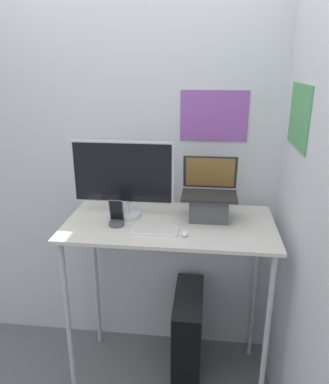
{
  "coord_description": "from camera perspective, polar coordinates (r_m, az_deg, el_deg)",
  "views": [
    {
      "loc": [
        0.2,
        -1.64,
        1.99
      ],
      "look_at": [
        -0.03,
        0.31,
        1.3
      ],
      "focal_mm": 35.0,
      "sensor_mm": 36.0,
      "label": 1
    }
  ],
  "objects": [
    {
      "name": "laptop",
      "position": [
        2.16,
        6.79,
        -1.48
      ],
      "size": [
        0.31,
        0.24,
        0.35
      ],
      "color": "#4C4C51",
      "rests_on": "desk"
    },
    {
      "name": "computer_tower",
      "position": [
        2.63,
        3.57,
        -20.72
      ],
      "size": [
        0.18,
        0.51,
        0.59
      ],
      "color": "black",
      "rests_on": "ground_plane"
    },
    {
      "name": "keyboard",
      "position": [
        2.02,
        -1.51,
        -5.91
      ],
      "size": [
        0.24,
        0.11,
        0.02
      ],
      "color": "white",
      "rests_on": "desk"
    },
    {
      "name": "mouse",
      "position": [
        1.98,
        3.11,
        -6.33
      ],
      "size": [
        0.03,
        0.06,
        0.03
      ],
      "color": "white",
      "rests_on": "desk"
    },
    {
      "name": "cell_phone",
      "position": [
        2.1,
        -7.33,
        -4.06
      ],
      "size": [
        0.09,
        0.09,
        0.15
      ],
      "color": "#4C4C51",
      "rests_on": "desk"
    },
    {
      "name": "monitor",
      "position": [
        2.16,
        -6.37,
        1.71
      ],
      "size": [
        0.59,
        0.2,
        0.45
      ],
      "color": "silver",
      "rests_on": "desk"
    },
    {
      "name": "wall_back",
      "position": [
        2.45,
        1.81,
        2.98
      ],
      "size": [
        6.0,
        0.06,
        2.6
      ],
      "color": "silver",
      "rests_on": "ground_plane"
    },
    {
      "name": "desk",
      "position": [
        2.2,
        0.8,
        -7.75
      ],
      "size": [
        1.19,
        0.63,
        1.12
      ],
      "color": "beige",
      "rests_on": "ground_plane"
    },
    {
      "name": "wall_side_right",
      "position": [
        1.84,
        21.39,
        -4.07
      ],
      "size": [
        0.06,
        6.0,
        2.6
      ],
      "color": "silver",
      "rests_on": "ground_plane"
    }
  ]
}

